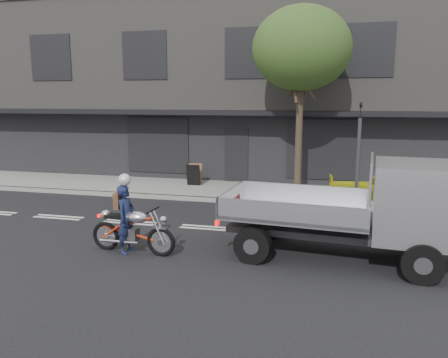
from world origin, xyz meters
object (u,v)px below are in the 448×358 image
rider (126,219)px  construction_barrier (352,188)px  traffic_light_pole (358,159)px  sandwich_board (193,175)px  motorcycle (132,229)px  flatbed_ute (395,204)px  street_tree (302,49)px

rider → construction_barrier: bearing=-37.5°
traffic_light_pole → rider: (-5.55, -5.68, -0.83)m
traffic_light_pole → sandwich_board: traffic_light_pole is taller
rider → sandwich_board: rider is taller
motorcycle → flatbed_ute: 5.99m
street_tree → flatbed_ute: street_tree is taller
street_tree → construction_barrier: 5.08m
rider → motorcycle: bearing=-85.8°
construction_barrier → traffic_light_pole: bearing=-75.0°
traffic_light_pole → construction_barrier: bearing=105.0°
flatbed_ute → rider: bearing=-168.3°
street_tree → traffic_light_pole: bearing=-23.0°
street_tree → sandwich_board: street_tree is taller
street_tree → construction_barrier: street_tree is taller
rider → construction_barrier: (5.44, 6.10, -0.24)m
rider → sandwich_board: bearing=9.2°
traffic_light_pole → rider: traffic_light_pole is taller
street_tree → construction_barrier: (1.89, -0.43, -4.70)m
motorcycle → flatbed_ute: (5.90, 0.69, 0.79)m
traffic_light_pole → rider: size_ratio=2.14×
traffic_light_pole → motorcycle: (-5.40, -5.68, -1.07)m
street_tree → flatbed_ute: bearing=-66.8°
motorcycle → traffic_light_pole: bearing=50.6°
motorcycle → sandwich_board: bearing=100.4°
traffic_light_pole → motorcycle: bearing=-133.5°
traffic_light_pole → sandwich_board: bearing=165.0°
street_tree → rider: 8.67m
motorcycle → rider: rider is taller
traffic_light_pole → flatbed_ute: bearing=-84.3°
flatbed_ute → construction_barrier: size_ratio=3.48×
rider → construction_barrier: size_ratio=1.07×
street_tree → construction_barrier: size_ratio=4.40×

